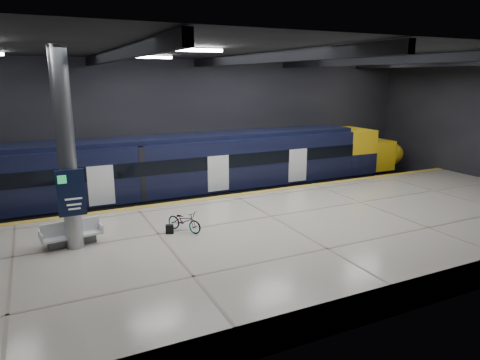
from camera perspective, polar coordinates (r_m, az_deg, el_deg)
ground at (r=19.88m, az=2.67°, el=-7.01°), size 30.00×30.00×0.00m
room_shell at (r=18.66m, az=2.85°, el=9.67°), size 30.10×16.10×8.05m
platform at (r=17.67m, az=6.57°, el=-7.87°), size 30.00×11.00×1.10m
safety_strip at (r=21.88m, az=-0.72°, el=-2.01°), size 30.00×0.40×0.01m
rails at (r=24.58m, az=-3.43°, el=-2.76°), size 30.00×1.52×0.16m
train at (r=23.57m, az=-6.95°, el=1.42°), size 29.40×2.84×3.79m
bench at (r=16.62m, az=-21.54°, el=-6.97°), size 2.16×1.09×0.91m
bicycle at (r=16.89m, az=-7.44°, el=-5.43°), size 1.32×1.65×0.84m
pannier_bag at (r=16.81m, az=-9.36°, el=-6.48°), size 0.34×0.27×0.35m
info_column at (r=15.56m, az=-22.10°, el=3.24°), size 0.90×0.78×6.90m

